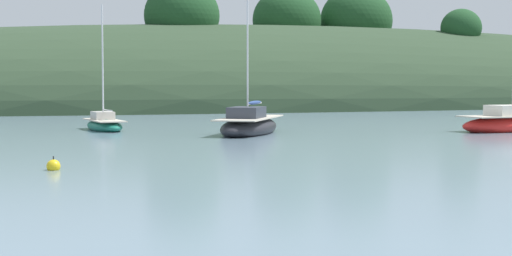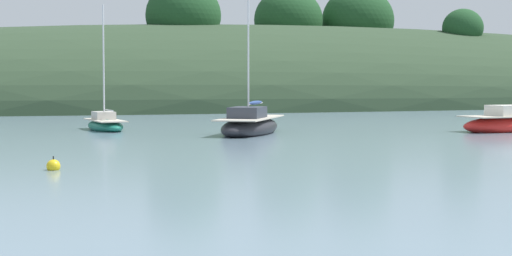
{
  "view_description": "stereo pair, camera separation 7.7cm",
  "coord_description": "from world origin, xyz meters",
  "views": [
    {
      "loc": [
        -9.3,
        -6.02,
        2.91
      ],
      "look_at": [
        0.0,
        20.0,
        1.2
      ],
      "focal_mm": 56.38,
      "sensor_mm": 36.0,
      "label": 1
    },
    {
      "loc": [
        -9.22,
        -6.04,
        2.91
      ],
      "look_at": [
        0.0,
        20.0,
        1.2
      ],
      "focal_mm": 56.38,
      "sensor_mm": 36.0,
      "label": 2
    }
  ],
  "objects": [
    {
      "name": "far_shoreline_hill",
      "position": [
        25.06,
        74.58,
        0.15
      ],
      "size": [
        150.0,
        36.0,
        21.89
      ],
      "color": "#2D422B",
      "rests_on": "ground"
    },
    {
      "name": "sailboat_navy_dinghy",
      "position": [
        4.53,
        33.75,
        0.44
      ],
      "size": [
        6.0,
        7.33,
        10.39
      ],
      "color": "#232328",
      "rests_on": "ground"
    },
    {
      "name": "sailboat_white_near",
      "position": [
        -2.17,
        39.32,
        0.32
      ],
      "size": [
        2.02,
        4.95,
        7.22
      ],
      "color": "#196B56",
      "rests_on": "ground"
    },
    {
      "name": "mooring_buoy_outer",
      "position": [
        -6.82,
        20.03,
        0.12
      ],
      "size": [
        0.44,
        0.44,
        0.54
      ],
      "color": "yellow",
      "rests_on": "ground"
    }
  ]
}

